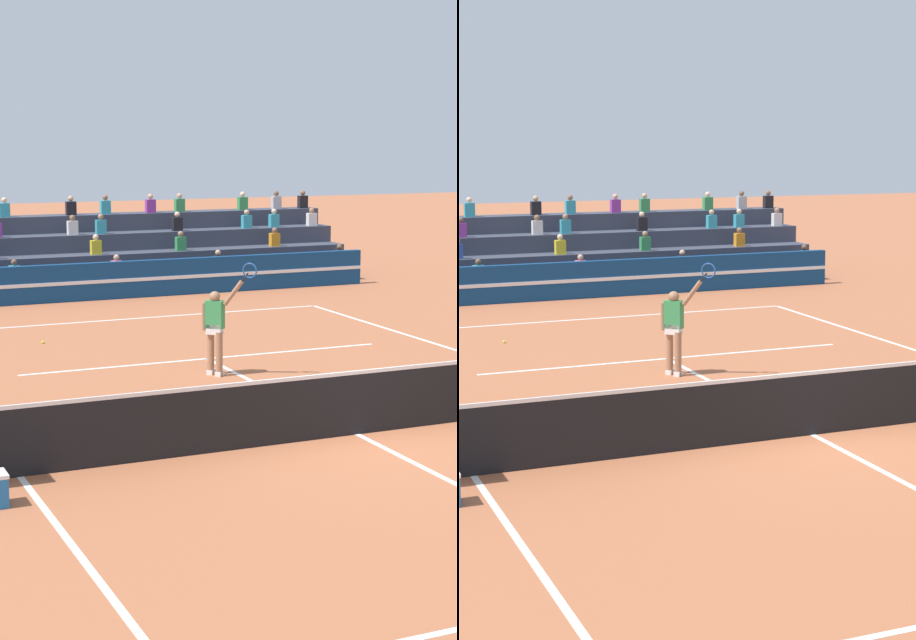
{
  "view_description": "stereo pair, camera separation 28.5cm",
  "coord_description": "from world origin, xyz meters",
  "views": [
    {
      "loc": [
        -8.56,
        -14.54,
        4.81
      ],
      "look_at": [
        -0.13,
        4.94,
        1.1
      ],
      "focal_mm": 60.0,
      "sensor_mm": 36.0,
      "label": 1
    },
    {
      "loc": [
        -8.29,
        -14.65,
        4.81
      ],
      "look_at": [
        -0.13,
        4.94,
        1.1
      ],
      "focal_mm": 60.0,
      "sensor_mm": 36.0,
      "label": 2
    }
  ],
  "objects": [
    {
      "name": "tennis_net",
      "position": [
        0.0,
        0.0,
        0.54
      ],
      "size": [
        12.0,
        0.1,
        1.1
      ],
      "color": "slate",
      "rests_on": "ground"
    },
    {
      "name": "bleacher_stand",
      "position": [
        0.01,
        18.59,
        0.84
      ],
      "size": [
        18.88,
        3.8,
        2.83
      ],
      "color": "#383D4C",
      "rests_on": "ground"
    },
    {
      "name": "ground_plane",
      "position": [
        0.0,
        0.0,
        0.0
      ],
      "size": [
        120.0,
        120.0,
        0.0
      ],
      "primitive_type": "plane",
      "color": "#AD603D"
    },
    {
      "name": "tennis_player",
      "position": [
        -0.43,
        4.88,
        0.98
      ],
      "size": [
        0.89,
        0.95,
        2.38
      ],
      "color": "#9E7051",
      "rests_on": "ground"
    },
    {
      "name": "sponsor_banner_wall",
      "position": [
        0.0,
        15.42,
        0.55
      ],
      "size": [
        18.0,
        0.26,
        1.1
      ],
      "color": "navy",
      "rests_on": "ground"
    },
    {
      "name": "court_lines",
      "position": [
        0.0,
        0.0,
        0.0
      ],
      "size": [
        11.1,
        23.9,
        0.01
      ],
      "color": "white",
      "rests_on": "ground"
    },
    {
      "name": "tennis_ball",
      "position": [
        -2.86,
        9.51,
        0.03
      ],
      "size": [
        0.07,
        0.07,
        0.07
      ],
      "primitive_type": "sphere",
      "color": "#C6DB33",
      "rests_on": "ground"
    }
  ]
}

